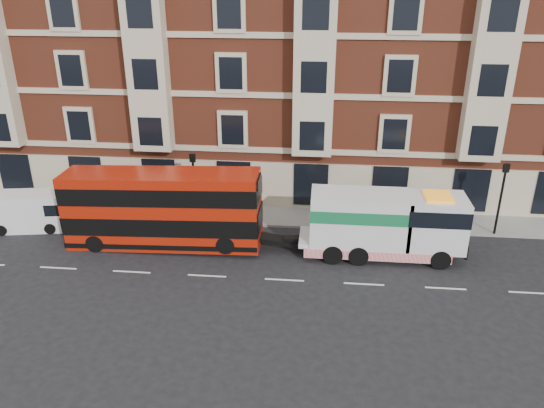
# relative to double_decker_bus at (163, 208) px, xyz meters

# --- Properties ---
(ground) EXTENTS (120.00, 120.00, 0.00)m
(ground) POSITION_rel_double_decker_bus_xyz_m (7.05, -3.07, -2.34)
(ground) COLOR black
(ground) RESTS_ON ground
(sidewalk) EXTENTS (90.00, 3.00, 0.15)m
(sidewalk) POSITION_rel_double_decker_bus_xyz_m (7.05, 4.43, -2.26)
(sidewalk) COLOR slate
(sidewalk) RESTS_ON ground
(victorian_terrace) EXTENTS (45.00, 12.00, 20.40)m
(victorian_terrace) POSITION_rel_double_decker_bus_xyz_m (7.55, 11.93, 7.73)
(victorian_terrace) COLOR brown
(victorian_terrace) RESTS_ON ground
(lamp_post_west) EXTENTS (0.35, 0.15, 4.35)m
(lamp_post_west) POSITION_rel_double_decker_bus_xyz_m (1.05, 3.13, 0.34)
(lamp_post_west) COLOR black
(lamp_post_west) RESTS_ON sidewalk
(lamp_post_east) EXTENTS (0.35, 0.15, 4.35)m
(lamp_post_east) POSITION_rel_double_decker_bus_xyz_m (19.05, 3.13, 0.34)
(lamp_post_east) COLOR black
(lamp_post_east) RESTS_ON sidewalk
(double_decker_bus) EXTENTS (10.89, 2.50, 4.41)m
(double_decker_bus) POSITION_rel_double_decker_bus_xyz_m (0.00, 0.00, 0.00)
(double_decker_bus) COLOR #A11A08
(double_decker_bus) RESTS_ON ground
(tow_truck) EXTENTS (8.72, 2.58, 3.63)m
(tow_truck) POSITION_rel_double_decker_bus_xyz_m (12.06, 0.00, -0.41)
(tow_truck) COLOR silver
(tow_truck) RESTS_ON ground
(box_van) EXTENTS (4.65, 2.51, 2.29)m
(box_van) POSITION_rel_double_decker_bus_xyz_m (-8.81, 1.35, -1.21)
(box_van) COLOR silver
(box_van) RESTS_ON ground
(pedestrian) EXTENTS (0.67, 0.55, 1.58)m
(pedestrian) POSITION_rel_double_decker_bus_xyz_m (-4.39, 3.08, -1.39)
(pedestrian) COLOR black
(pedestrian) RESTS_ON sidewalk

